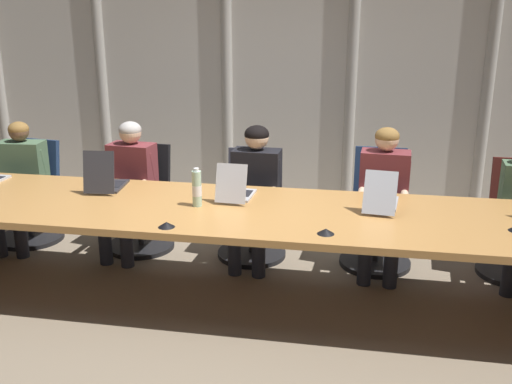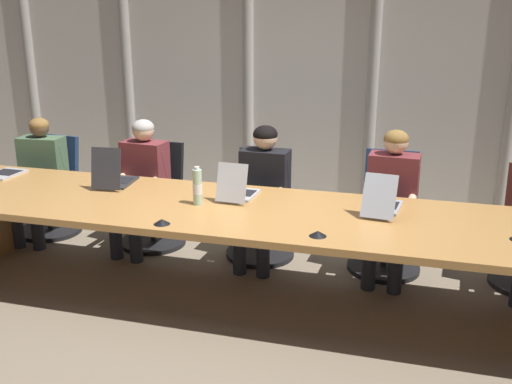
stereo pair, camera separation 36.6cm
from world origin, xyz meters
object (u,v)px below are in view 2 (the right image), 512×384
person_center (262,186)px  conference_mic_left_side (318,233)px  person_left_end (39,172)px  person_left_mid (141,177)px  office_chair_right_mid (386,226)px  conference_mic_right_side (162,222)px  laptop_right_mid (382,203)px  water_bottle_primary (197,187)px  laptop_center (238,191)px  office_chair_center (261,216)px  office_chair_left_end (51,196)px  person_right_mid (391,196)px  laptop_left_mid (114,178)px  office_chair_left_mid (154,206)px

person_center → conference_mic_left_side: size_ratio=10.64×
person_left_end → person_left_mid: bearing=85.1°
office_chair_right_mid → conference_mic_right_side: 1.98m
laptop_right_mid → water_bottle_primary: bearing=105.4°
person_left_mid → laptop_center: bearing=68.7°
office_chair_center → conference_mic_left_side: 1.53m
office_chair_left_end → laptop_center: bearing=79.7°
person_center → conference_mic_right_side: size_ratio=10.64×
person_right_mid → person_left_mid: bearing=-86.4°
water_bottle_primary → laptop_right_mid: bearing=9.2°
person_left_mid → person_right_mid: size_ratio=0.98×
laptop_center → conference_mic_left_side: 0.93m
person_left_mid → water_bottle_primary: size_ratio=4.16×
laptop_center → office_chair_left_end: 2.27m
water_bottle_primary → laptop_left_mid: bearing=162.1°
person_left_end → office_chair_left_end: bearing=-178.7°
laptop_right_mid → conference_mic_left_side: bearing=155.5°
laptop_left_mid → person_center: size_ratio=0.37×
laptop_right_mid → office_chair_left_mid: size_ratio=0.52×
laptop_center → office_chair_left_end: (-2.12, 0.70, -0.44)m
person_center → person_right_mid: bearing=92.3°
laptop_left_mid → office_chair_left_end: laptop_left_mid is taller
water_bottle_primary → conference_mic_left_side: bearing=-22.1°
office_chair_left_mid → person_right_mid: bearing=89.5°
office_chair_left_mid → person_left_end: size_ratio=0.82×
office_chair_left_end → office_chair_center: (2.11, 0.00, -0.00)m
office_chair_center → laptop_left_mid: bearing=-65.1°
laptop_left_mid → office_chair_right_mid: (2.11, 0.66, -0.44)m
laptop_right_mid → office_chair_right_mid: bearing=5.4°
laptop_left_mid → office_chair_center: bearing=-63.2°
person_center → person_right_mid: size_ratio=0.98×
laptop_right_mid → office_chair_center: (-1.06, 0.71, -0.44)m
laptop_right_mid → person_right_mid: person_right_mid is taller
office_chair_left_end → conference_mic_left_side: 3.13m
laptop_left_mid → laptop_center: (1.04, -0.04, -0.01)m
office_chair_left_mid → person_right_mid: (2.12, -0.15, 0.33)m
office_chair_center → person_left_end: 2.12m
water_bottle_primary → person_left_mid: bearing=137.6°
laptop_left_mid → laptop_center: bearing=-97.9°
laptop_center → laptop_right_mid: size_ratio=0.82×
laptop_left_mid → person_left_end: person_left_end is taller
person_center → conference_mic_left_side: person_center is taller
laptop_left_mid → person_left_mid: (-0.02, 0.50, -0.14)m
laptop_center → office_chair_left_mid: size_ratio=0.43×
office_chair_left_end → person_right_mid: person_right_mid is taller
laptop_left_mid → person_center: 1.20m
person_left_mid → office_chair_left_mid: bearing=171.1°
office_chair_left_end → office_chair_center: size_ratio=1.00×
person_right_mid → water_bottle_primary: (-1.33, -0.76, 0.19)m
person_center → laptop_right_mid: bearing=63.7°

